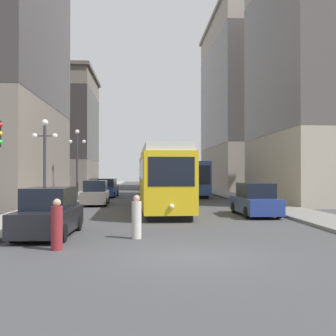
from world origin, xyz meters
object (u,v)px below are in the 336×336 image
transit_bus (188,177)px  parked_car_left_far (49,213)px  streetcar (162,177)px  parked_car_left_mid (107,189)px  parked_car_right_far (255,201)px  lamp_post_left_near (45,151)px  lamp_post_left_far (77,154)px  parked_car_left_near (95,194)px  pedestrian_crossing_far (137,218)px  pedestrian_crossing_near (57,226)px

transit_bus → parked_car_left_far: transit_bus is taller
streetcar → parked_car_left_mid: size_ratio=2.83×
transit_bus → parked_car_right_far: transit_bus is taller
transit_bus → lamp_post_left_near: (-10.17, -19.53, 1.64)m
parked_car_left_mid → parked_car_left_far: size_ratio=0.98×
parked_car_left_mid → lamp_post_left_near: lamp_post_left_near is taller
transit_bus → parked_car_right_far: 20.21m
transit_bus → parked_car_left_far: bearing=-108.6°
streetcar → lamp_post_left_far: size_ratio=2.16×
transit_bus → parked_car_left_near: 14.54m
streetcar → parked_car_left_far: (-4.72, -9.57, -1.26)m
parked_car_left_near → pedestrian_crossing_far: bearing=-79.8°
parked_car_right_far → lamp_post_left_near: lamp_post_left_near is taller
pedestrian_crossing_near → lamp_post_left_near: size_ratio=0.30×
streetcar → parked_car_right_far: (5.04, -2.99, -1.26)m
parked_car_left_far → transit_bus: bearing=74.4°
streetcar → parked_car_left_far: streetcar is taller
streetcar → parked_car_left_mid: (-4.72, 14.71, -1.26)m
lamp_post_left_near → lamp_post_left_far: 10.93m
parked_car_right_far → lamp_post_left_near: 12.00m
transit_bus → parked_car_left_far: (-8.27, -26.70, -1.10)m
parked_car_left_far → pedestrian_crossing_near: 3.01m
parked_car_left_near → parked_car_right_far: bearing=-41.9°
parked_car_left_far → lamp_post_left_far: lamp_post_left_far is taller
pedestrian_crossing_far → parked_car_left_near: bearing=-176.2°
parked_car_right_far → pedestrian_crossing_near: (-8.87, -9.45, -0.11)m
parked_car_left_far → pedestrian_crossing_near: (0.90, -2.87, -0.11)m
parked_car_left_mid → lamp_post_left_far: size_ratio=0.76×
lamp_post_left_far → streetcar: bearing=-52.2°
parked_car_left_near → parked_car_right_far: same height
transit_bus → parked_car_left_near: (-8.27, -11.91, -1.10)m
parked_car_left_mid → transit_bus: bearing=19.7°
pedestrian_crossing_far → lamp_post_left_near: 10.00m
streetcar → lamp_post_left_near: lamp_post_left_near is taller
parked_car_right_far → lamp_post_left_far: lamp_post_left_far is taller
streetcar → parked_car_left_near: size_ratio=2.61×
parked_car_left_mid → pedestrian_crossing_far: bearing=-79.1°
lamp_post_left_near → parked_car_left_far: bearing=-75.1°
transit_bus → pedestrian_crossing_far: bearing=-101.6°
streetcar → parked_car_right_far: size_ratio=2.69×
pedestrian_crossing_near → lamp_post_left_far: size_ratio=0.27×
transit_bus → parked_car_left_mid: bearing=-165.1°
transit_bus → parked_car_left_mid: transit_bus is taller
parked_car_left_mid → pedestrian_crossing_far: 25.37m
transit_bus → lamp_post_left_far: size_ratio=2.21×
streetcar → pedestrian_crossing_near: bearing=-108.6°
parked_car_left_near → parked_car_left_mid: size_ratio=1.08×
parked_car_right_far → pedestrian_crossing_near: size_ratio=2.95×
parked_car_left_mid → pedestrian_crossing_near: (0.90, -27.16, -0.11)m
parked_car_left_near → lamp_post_left_far: lamp_post_left_far is taller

